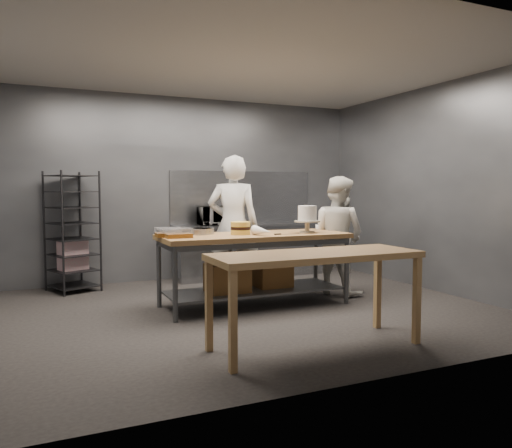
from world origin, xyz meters
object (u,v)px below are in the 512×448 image
(chef_right, at_px, (338,235))
(microwave, at_px, (216,216))
(frosted_cake_stand, at_px, (307,216))
(layer_cake, at_px, (240,228))
(work_table, at_px, (251,261))
(near_counter, at_px, (316,262))
(chef_behind, at_px, (233,225))
(speed_rack, at_px, (72,233))

(chef_right, distance_m, microwave, 2.18)
(microwave, xyz_separation_m, frosted_cake_stand, (0.52, -2.11, 0.09))
(microwave, distance_m, layer_cake, 2.03)
(layer_cake, bearing_deg, chef_right, 6.62)
(frosted_cake_stand, height_order, layer_cake, frosted_cake_stand)
(work_table, height_order, layer_cake, layer_cake)
(near_counter, bearing_deg, chef_behind, 86.16)
(speed_rack, bearing_deg, frosted_cake_stand, -36.36)
(chef_behind, distance_m, chef_right, 1.49)
(near_counter, xyz_separation_m, chef_behind, (0.17, 2.54, 0.17))
(chef_behind, relative_size, chef_right, 1.17)
(chef_behind, xyz_separation_m, layer_cake, (-0.19, -0.75, 0.02))
(frosted_cake_stand, bearing_deg, speed_rack, 143.64)
(chef_behind, bearing_deg, microwave, -73.16)
(microwave, bearing_deg, work_table, -96.39)
(chef_behind, xyz_separation_m, frosted_cake_stand, (0.70, -0.87, 0.16))
(frosted_cake_stand, bearing_deg, chef_right, 24.10)
(frosted_cake_stand, relative_size, layer_cake, 1.44)
(near_counter, height_order, microwave, microwave)
(chef_behind, distance_m, microwave, 1.26)
(chef_behind, distance_m, layer_cake, 0.77)
(work_table, bearing_deg, speed_rack, 136.43)
(work_table, xyz_separation_m, layer_cake, (-0.15, 0.00, 0.43))
(microwave, bearing_deg, layer_cake, -100.59)
(work_table, relative_size, frosted_cake_stand, 6.79)
(chef_right, bearing_deg, chef_behind, 45.55)
(layer_cake, bearing_deg, frosted_cake_stand, -7.60)
(speed_rack, height_order, chef_behind, chef_behind)
(near_counter, distance_m, microwave, 3.81)
(chef_right, bearing_deg, frosted_cake_stand, 91.99)
(near_counter, relative_size, chef_behind, 1.02)
(frosted_cake_stand, bearing_deg, work_table, 171.14)
(work_table, xyz_separation_m, chef_right, (1.42, 0.19, 0.26))
(near_counter, bearing_deg, layer_cake, 90.77)
(layer_cake, bearing_deg, near_counter, -89.23)
(work_table, relative_size, microwave, 4.43)
(speed_rack, distance_m, microwave, 2.24)
(microwave, bearing_deg, near_counter, -95.25)
(speed_rack, xyz_separation_m, chef_right, (3.43, -1.73, -0.02))
(work_table, xyz_separation_m, speed_rack, (-2.01, 1.91, 0.28))
(work_table, relative_size, near_counter, 1.20)
(chef_right, bearing_deg, microwave, 11.41)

